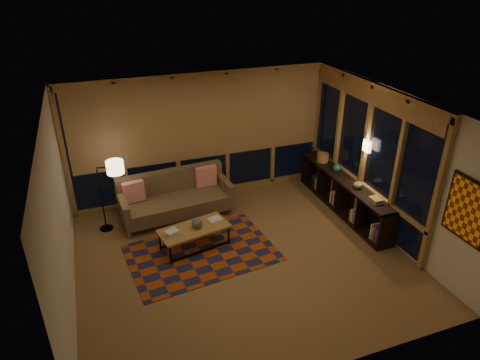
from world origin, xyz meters
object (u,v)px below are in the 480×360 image
object	(u,v)px
sofa	(176,197)
bookshelf	(343,195)
coffee_table	(195,237)
floor_lamp	(101,196)

from	to	relation	value
sofa	bookshelf	bearing A→B (deg)	-20.05
coffee_table	floor_lamp	world-z (taller)	floor_lamp
sofa	coffee_table	xyz separation A→B (m)	(0.07, -1.13, -0.24)
coffee_table	floor_lamp	bearing A→B (deg)	130.30
sofa	coffee_table	size ratio (longest dim) A/B	1.76
sofa	coffee_table	world-z (taller)	sofa
floor_lamp	bookshelf	distance (m)	4.75
sofa	floor_lamp	xyz separation A→B (m)	(-1.38, 0.04, 0.27)
sofa	coffee_table	bearing A→B (deg)	-90.81
floor_lamp	bookshelf	xyz separation A→B (m)	(4.64, -0.95, -0.35)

